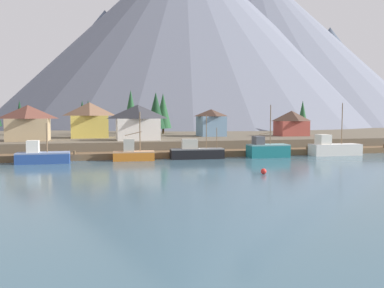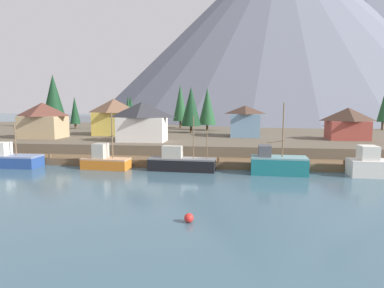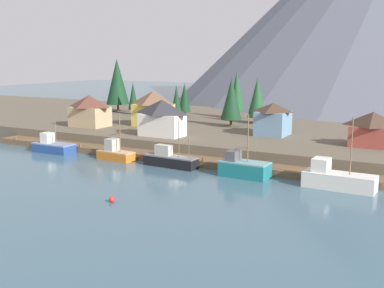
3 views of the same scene
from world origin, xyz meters
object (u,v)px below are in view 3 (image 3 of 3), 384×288
(house_blue, at_px, (273,119))
(conifer_centre, at_px, (176,100))
(conifer_back_right, at_px, (133,96))
(house_yellow, at_px, (153,108))
(conifer_mid_left, at_px, (231,99))
(house_white, at_px, (162,118))
(conifer_back_left, at_px, (117,81))
(fishing_boat_black, at_px, (170,160))
(house_red, at_px, (372,129))
(fishing_boat_blue, at_px, (53,146))
(conifer_near_left, at_px, (185,98))
(conifer_near_right, at_px, (257,97))
(fishing_boat_white, at_px, (337,179))
(channel_buoy, at_px, (112,199))
(house_tan, at_px, (90,110))
(conifer_mid_right, at_px, (237,91))
(fishing_boat_orange, at_px, (115,153))
(fishing_boat_teal, at_px, (244,168))

(house_blue, relative_size, conifer_centre, 0.78)
(conifer_back_right, bearing_deg, house_yellow, -43.20)
(house_blue, bearing_deg, conifer_mid_left, 150.06)
(house_white, xyz_separation_m, conifer_mid_left, (5.93, 16.74, 2.27))
(conifer_centre, bearing_deg, house_white, -66.16)
(conifer_back_left, bearing_deg, house_white, -41.87)
(conifer_mid_left, relative_size, conifer_back_right, 1.23)
(fishing_boat_black, xyz_separation_m, house_red, (26.25, 18.01, 4.25))
(fishing_boat_blue, height_order, fishing_boat_black, fishing_boat_black)
(conifer_near_left, bearing_deg, conifer_near_right, -7.20)
(fishing_boat_black, height_order, conifer_mid_left, conifer_mid_left)
(fishing_boat_black, xyz_separation_m, conifer_mid_left, (-2.24, 27.67, 7.02))
(house_red, relative_size, conifer_back_left, 0.50)
(fishing_boat_black, bearing_deg, fishing_boat_blue, -176.38)
(house_red, distance_m, conifer_mid_left, 30.21)
(conifer_back_right, bearing_deg, conifer_near_left, 6.23)
(conifer_back_right, bearing_deg, fishing_boat_blue, -76.78)
(fishing_boat_white, height_order, channel_buoy, fishing_boat_white)
(house_tan, relative_size, conifer_near_right, 0.76)
(house_yellow, distance_m, conifer_back_right, 21.12)
(house_tan, relative_size, conifer_centre, 0.96)
(fishing_boat_white, bearing_deg, conifer_back_left, 150.47)
(fishing_boat_black, xyz_separation_m, house_blue, (8.85, 21.28, 4.40))
(house_tan, xyz_separation_m, conifer_near_right, (28.08, 20.64, 2.31))
(fishing_boat_black, relative_size, conifer_mid_right, 0.81)
(conifer_near_left, bearing_deg, fishing_boat_white, -40.84)
(house_red, distance_m, house_white, 35.15)
(fishing_boat_orange, distance_m, fishing_boat_black, 10.27)
(house_white, distance_m, channel_buoy, 32.32)
(house_red, height_order, conifer_centre, conifer_centre)
(house_tan, height_order, conifer_mid_left, conifer_mid_left)
(conifer_centre, bearing_deg, house_red, -16.68)
(conifer_near_left, bearing_deg, fishing_boat_teal, -50.68)
(fishing_boat_black, relative_size, conifer_back_right, 1.12)
(house_blue, height_order, conifer_mid_left, conifer_mid_left)
(fishing_boat_white, relative_size, house_tan, 1.22)
(fishing_boat_white, relative_size, conifer_mid_left, 0.95)
(fishing_boat_black, relative_size, house_white, 1.09)
(fishing_boat_white, bearing_deg, channel_buoy, -137.41)
(fishing_boat_black, distance_m, conifer_mid_left, 28.63)
(fishing_boat_orange, distance_m, house_yellow, 22.74)
(house_white, xyz_separation_m, conifer_back_left, (-31.36, 28.10, 4.44))
(fishing_boat_black, relative_size, fishing_boat_white, 0.96)
(fishing_boat_blue, relative_size, conifer_back_right, 0.97)
(house_yellow, relative_size, conifer_back_left, 0.56)
(fishing_boat_blue, distance_m, fishing_boat_teal, 35.97)
(house_white, relative_size, conifer_back_left, 0.59)
(conifer_mid_left, xyz_separation_m, conifer_back_left, (-37.29, 11.36, 2.16))
(fishing_boat_white, distance_m, conifer_near_left, 57.57)
(conifer_mid_left, xyz_separation_m, conifer_centre, (-14.79, 3.32, -1.06))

